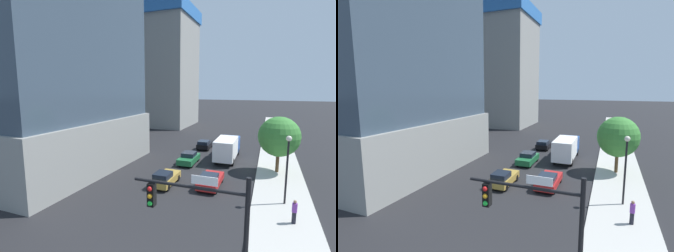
{
  "view_description": "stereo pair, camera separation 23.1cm",
  "coord_description": "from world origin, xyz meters",
  "views": [
    {
      "loc": [
        6.75,
        -7.59,
        9.53
      ],
      "look_at": [
        -1.23,
        12.42,
        6.3
      ],
      "focal_mm": 27.28,
      "sensor_mm": 36.0,
      "label": 1
    },
    {
      "loc": [
        6.97,
        -7.51,
        9.53
      ],
      "look_at": [
        -1.23,
        12.42,
        6.3
      ],
      "focal_mm": 27.28,
      "sensor_mm": 36.0,
      "label": 2
    }
  ],
  "objects": [
    {
      "name": "sidewalk",
      "position": [
        8.14,
        20.0,
        0.07
      ],
      "size": [
        4.73,
        120.0,
        0.15
      ],
      "primitive_type": "cube",
      "color": "#B2AFA8",
      "rests_on": "ground"
    },
    {
      "name": "car_gold",
      "position": [
        -2.41,
        14.66,
        0.72
      ],
      "size": [
        1.75,
        4.11,
        1.49
      ],
      "color": "#AD8938",
      "rests_on": "ground"
    },
    {
      "name": "pedestrian_purple_shirt",
      "position": [
        8.75,
        11.11,
        1.02
      ],
      "size": [
        0.34,
        0.34,
        1.71
      ],
      "color": "black",
      "rests_on": "sidewalk"
    },
    {
      "name": "street_tree",
      "position": [
        7.9,
        22.71,
        4.18
      ],
      "size": [
        4.46,
        4.46,
        6.27
      ],
      "color": "brown",
      "rests_on": "sidewalk"
    },
    {
      "name": "car_green",
      "position": [
        -2.41,
        22.51,
        0.72
      ],
      "size": [
        1.87,
        4.36,
        1.46
      ],
      "color": "#1E6638",
      "rests_on": "ground"
    },
    {
      "name": "street_lamp",
      "position": [
        8.32,
        14.25,
        3.86
      ],
      "size": [
        0.44,
        0.44,
        5.65
      ],
      "color": "black",
      "rests_on": "sidewalk"
    },
    {
      "name": "car_red",
      "position": [
        1.81,
        15.83,
        0.71
      ],
      "size": [
        1.87,
        4.48,
        1.43
      ],
      "color": "red",
      "rests_on": "ground"
    },
    {
      "name": "car_black",
      "position": [
        -2.41,
        31.04,
        0.72
      ],
      "size": [
        1.83,
        4.2,
        1.44
      ],
      "color": "black",
      "rests_on": "ground"
    },
    {
      "name": "traffic_light_pole",
      "position": [
        4.42,
        2.13,
        4.18
      ],
      "size": [
        5.02,
        0.48,
        6.01
      ],
      "color": "black",
      "rests_on": "sidewalk"
    },
    {
      "name": "construction_building",
      "position": [
        -17.71,
        53.62,
        15.91
      ],
      "size": [
        12.82,
        16.71,
        39.34
      ],
      "color": "gray",
      "rests_on": "ground"
    },
    {
      "name": "box_truck",
      "position": [
        1.81,
        26.04,
        1.72
      ],
      "size": [
        2.41,
        7.99,
        3.03
      ],
      "color": "#1E4799",
      "rests_on": "ground"
    }
  ]
}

